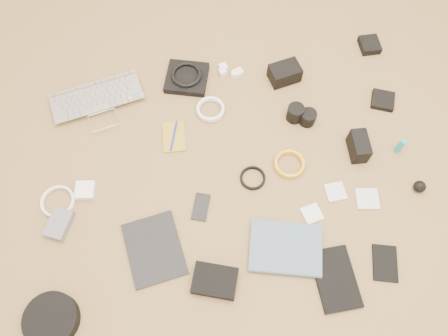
{
  "coord_description": "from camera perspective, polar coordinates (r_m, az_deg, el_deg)",
  "views": [
    {
      "loc": [
        -0.12,
        -0.68,
        1.51
      ],
      "look_at": [
        -0.02,
        0.01,
        0.02
      ],
      "focal_mm": 35.0,
      "sensor_mm": 36.0,
      "label": 1
    }
  ],
  "objects": [
    {
      "name": "laptop",
      "position": [
        1.86,
        -15.86,
        7.5
      ],
      "size": [
        0.42,
        0.33,
        0.03
      ],
      "primitive_type": "imported",
      "rotation": [
        0.0,
        0.0,
        0.21
      ],
      "color": "#B7B7BB",
      "rests_on": "ground"
    },
    {
      "name": "headphone_pouch",
      "position": [
        1.88,
        -4.88,
        11.64
      ],
      "size": [
        0.21,
        0.2,
        0.03
      ],
      "primitive_type": "cube",
      "rotation": [
        0.0,
        0.0,
        -0.28
      ],
      "color": "black",
      "rests_on": "ground"
    },
    {
      "name": "headphones",
      "position": [
        1.86,
        -4.94,
        12.07
      ],
      "size": [
        0.14,
        0.14,
        0.02
      ],
      "primitive_type": "torus",
      "rotation": [
        0.0,
        0.0,
        0.07
      ],
      "color": "black",
      "rests_on": "headphone_pouch"
    },
    {
      "name": "charger_a",
      "position": [
        1.89,
        -0.17,
        12.38
      ],
      "size": [
        0.04,
        0.04,
        0.03
      ],
      "primitive_type": "cube",
      "rotation": [
        0.0,
        0.0,
        0.29
      ],
      "color": "white",
      "rests_on": "ground"
    },
    {
      "name": "charger_b",
      "position": [
        1.89,
        1.39,
        12.13
      ],
      "size": [
        0.04,
        0.04,
        0.03
      ],
      "primitive_type": "cube",
      "rotation": [
        0.0,
        0.0,
        -0.37
      ],
      "color": "white",
      "rests_on": "ground"
    },
    {
      "name": "charger_c",
      "position": [
        1.89,
        1.94,
        12.33
      ],
      "size": [
        0.04,
        0.04,
        0.03
      ],
      "primitive_type": "cube",
      "rotation": [
        0.0,
        0.0,
        0.39
      ],
      "color": "white",
      "rests_on": "ground"
    },
    {
      "name": "charger_d",
      "position": [
        1.91,
        -0.11,
        12.95
      ],
      "size": [
        0.04,
        0.04,
        0.03
      ],
      "primitive_type": "cube",
      "rotation": [
        0.0,
        0.0,
        0.28
      ],
      "color": "white",
      "rests_on": "ground"
    },
    {
      "name": "dslr_camera",
      "position": [
        1.88,
        7.92,
        12.17
      ],
      "size": [
        0.14,
        0.11,
        0.07
      ],
      "primitive_type": "cube",
      "rotation": [
        0.0,
        0.0,
        0.21
      ],
      "color": "black",
      "rests_on": "ground"
    },
    {
      "name": "lens_pouch",
      "position": [
        2.08,
        18.47,
        15.01
      ],
      "size": [
        0.08,
        0.09,
        0.03
      ],
      "primitive_type": "cube",
      "rotation": [
        0.0,
        0.0,
        -0.01
      ],
      "color": "black",
      "rests_on": "ground"
    },
    {
      "name": "notebook_olive",
      "position": [
        1.74,
        -6.55,
        4.09
      ],
      "size": [
        0.09,
        0.14,
        0.01
      ],
      "primitive_type": "cube",
      "rotation": [
        0.0,
        0.0,
        -0.05
      ],
      "color": "olive",
      "rests_on": "ground"
    },
    {
      "name": "pen_blue",
      "position": [
        1.74,
        -6.58,
        4.22
      ],
      "size": [
        0.04,
        0.13,
        0.01
      ],
      "primitive_type": "cylinder",
      "rotation": [
        1.57,
        0.0,
        -0.28
      ],
      "color": "#1424A5",
      "rests_on": "notebook_olive"
    },
    {
      "name": "cable_white_a",
      "position": [
        1.79,
        -1.77,
        7.56
      ],
      "size": [
        0.13,
        0.13,
        0.01
      ],
      "primitive_type": "torus",
      "rotation": [
        0.0,
        0.0,
        0.18
      ],
      "color": "white",
      "rests_on": "ground"
    },
    {
      "name": "lens_a",
      "position": [
        1.77,
        9.28,
        7.09
      ],
      "size": [
        0.08,
        0.08,
        0.07
      ],
      "primitive_type": "cylinder",
      "rotation": [
        0.0,
        0.0,
        0.32
      ],
      "color": "black",
      "rests_on": "ground"
    },
    {
      "name": "lens_b",
      "position": [
        1.78,
        10.89,
        6.49
      ],
      "size": [
        0.08,
        0.08,
        0.06
      ],
      "primitive_type": "cylinder",
      "rotation": [
        0.0,
        0.0,
        -0.38
      ],
      "color": "black",
      "rests_on": "ground"
    },
    {
      "name": "card_reader",
      "position": [
        1.93,
        20.03,
        8.31
      ],
      "size": [
        0.12,
        0.12,
        0.02
      ],
      "primitive_type": "cube",
      "rotation": [
        0.0,
        0.0,
        -0.39
      ],
      "color": "black",
      "rests_on": "ground"
    },
    {
      "name": "power_brick",
      "position": [
        1.7,
        -17.67,
        -2.83
      ],
      "size": [
        0.08,
        0.08,
        0.03
      ],
      "primitive_type": "cube",
      "rotation": [
        0.0,
        0.0,
        -0.13
      ],
      "color": "white",
      "rests_on": "ground"
    },
    {
      "name": "cable_white_b",
      "position": [
        1.72,
        -20.84,
        -4.17
      ],
      "size": [
        0.13,
        0.13,
        0.01
      ],
      "primitive_type": "torus",
      "rotation": [
        0.0,
        0.0,
        -0.01
      ],
      "color": "white",
      "rests_on": "ground"
    },
    {
      "name": "cable_black",
      "position": [
        1.65,
        3.77,
        -1.37
      ],
      "size": [
        0.12,
        0.12,
        0.01
      ],
      "primitive_type": "torus",
      "rotation": [
        0.0,
        0.0,
        -0.25
      ],
      "color": "black",
      "rests_on": "ground"
    },
    {
      "name": "cable_yellow",
      "position": [
        1.69,
        8.51,
        0.43
      ],
      "size": [
        0.14,
        0.14,
        0.01
      ],
      "primitive_type": "torus",
      "rotation": [
        0.0,
        0.0,
        -0.22
      ],
      "color": "gold",
      "rests_on": "ground"
    },
    {
      "name": "flash",
      "position": [
        1.75,
        17.19,
        2.74
      ],
      "size": [
        0.07,
        0.11,
        0.08
      ],
      "primitive_type": "cube",
      "rotation": [
        0.0,
        0.0,
        -0.06
      ],
      "color": "black",
      "rests_on": "ground"
    },
    {
      "name": "lens_cleaner",
      "position": [
        1.8,
        22.01,
        2.69
      ],
      "size": [
        0.03,
        0.03,
        0.08
      ],
      "primitive_type": "cylinder",
      "rotation": [
        0.0,
        0.0,
        0.11
      ],
      "color": "teal",
      "rests_on": "ground"
    },
    {
      "name": "battery_charger",
      "position": [
        1.68,
        -20.74,
        -6.86
      ],
      "size": [
        0.11,
        0.13,
        0.03
      ],
      "primitive_type": "cube",
      "rotation": [
        0.0,
        0.0,
        -0.42
      ],
      "color": "#5C5B60",
      "rests_on": "ground"
    },
    {
      "name": "tablet",
      "position": [
        1.58,
        -9.1,
        -10.39
      ],
      "size": [
        0.22,
        0.27,
        0.01
      ],
      "primitive_type": "cube",
      "rotation": [
        0.0,
        0.0,
        0.16
      ],
      "color": "black",
      "rests_on": "ground"
    },
    {
      "name": "phone",
      "position": [
        1.61,
        -3.03,
        -5.1
      ],
      "size": [
        0.09,
        0.12,
        0.01
      ],
      "primitive_type": "cube",
      "rotation": [
        0.0,
        0.0,
        -0.32
      ],
      "color": "black",
      "rests_on": "ground"
    },
    {
      "name": "filter_case_left",
      "position": [
        1.63,
        11.4,
        -5.89
      ],
      "size": [
        0.08,
        0.08,
        0.01
      ],
      "primitive_type": "cube",
      "rotation": [
        0.0,
        0.0,
        0.22
      ],
      "color": "silver",
      "rests_on": "ground"
    },
    {
      "name": "filter_case_mid",
      "position": [
        1.68,
        14.35,
        -3.04
      ],
      "size": [
        0.07,
        0.07,
        0.01
      ],
      "primitive_type": "cube",
      "rotation": [
        0.0,
        0.0,
        0.05
      ],
      "color": "silver",
      "rests_on": "ground"
    },
    {
      "name": "filter_case_right",
      "position": [
        1.7,
        18.21,
        -3.87
      ],
      "size": [
        0.09,
        0.09,
        0.01
      ],
      "primitive_type": "cube",
      "rotation": [
        0.0,
        0.0,
        -0.15
      ],
      "color": "silver",
      "rests_on": "ground"
    },
    {
      "name": "air_blower",
      "position": [
        1.77,
        24.18,
        -2.23
      ],
      "size": [
        0.05,
        0.05,
        0.04
      ],
      "primitive_type": "sphere",
      "rotation": [
        0.0,
        0.0,
        0.17
      ],
      "color": "black",
      "rests_on": "ground"
    },
    {
      "name": "headphone_case",
      "position": [
        1.6,
        -21.61,
        -17.92
      ],
      "size": [
        0.22,
        0.22,
        0.05
      ],
      "primitive_type": "cylinder",
      "rotation": [
        0.0,
        0.0,
        -0.33
      ],
      "color": "black",
      "rests_on": "ground"
    },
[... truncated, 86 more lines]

